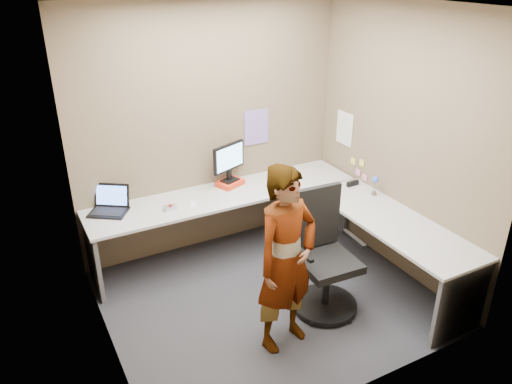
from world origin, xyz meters
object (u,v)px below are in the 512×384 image
desk (288,219)px  monitor (229,159)px  person (286,260)px  office_chair (323,263)px

desk → monitor: monitor is taller
monitor → person: 1.76m
monitor → office_chair: 1.59m
monitor → person: size_ratio=0.26×
person → office_chair: bearing=12.1°
desk → monitor: 0.94m
monitor → office_chair: monitor is taller
desk → office_chair: (-0.04, -0.70, -0.12)m
desk → office_chair: office_chair is taller
office_chair → person: person is taller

